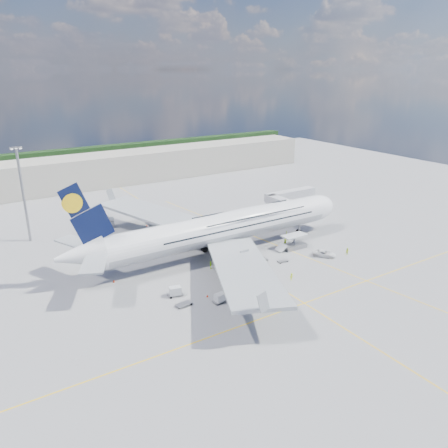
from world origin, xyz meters
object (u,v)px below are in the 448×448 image
airliner (225,227)px  crew_tug (292,277)px  crew_wing (211,265)px  dolly_nose_near (262,259)px  cone_wing_left_outer (147,225)px  cone_wing_left_inner (181,242)px  cone_wing_right_outer (228,292)px  dolly_back (184,304)px  catering_truck_inner (187,227)px  baggage_tug (233,286)px  cone_nose (317,217)px  crew_van (285,241)px  dolly_nose_far (283,261)px  crew_nose (287,234)px  light_mast (23,194)px  cone_tail (114,281)px  cone_wing_right_inner (207,296)px  dolly_row_b (175,291)px  crew_loader (348,251)px  cargo_loader (293,244)px  dolly_row_a (220,298)px  catering_truck_outer (102,222)px  service_van (324,254)px  dolly_row_c (250,285)px

airliner → crew_tug: 22.14m
crew_wing → crew_tug: size_ratio=1.14×
dolly_nose_near → cone_wing_left_outer: cone_wing_left_outer is taller
cone_wing_left_inner → cone_wing_right_outer: size_ratio=0.80×
airliner → dolly_back: airliner is taller
airliner → catering_truck_inner: size_ratio=11.24×
baggage_tug → cone_nose: baggage_tug is taller
crew_van → crew_wing: bearing=71.6°
dolly_nose_far → crew_nose: size_ratio=1.64×
light_mast → cone_tail: (10.99, -35.95, -12.91)m
cone_wing_right_inner → dolly_back: bearing=-174.2°
dolly_row_b → crew_tug: size_ratio=2.11×
baggage_tug → cone_wing_right_outer: bearing=-158.8°
dolly_back → dolly_nose_near: 27.50m
catering_truck_inner → cone_nose: (40.64, -9.56, -1.67)m
cone_wing_right_inner → light_mast: bearing=115.4°
dolly_nose_far → crew_wing: bearing=163.5°
crew_loader → cone_wing_left_outer: 57.86m
airliner → dolly_nose_near: size_ratio=23.44×
airliner → cone_wing_left_inner: (-6.52, 11.80, -6.62)m
cone_wing_right_inner → baggage_tug: bearing=0.0°
cargo_loader → baggage_tug: (-25.48, -10.38, -0.52)m
light_mast → catering_truck_inner: size_ratio=3.62×
cone_wing_right_inner → airliner: bearing=48.9°
cone_wing_left_outer → dolly_row_a: bearing=-96.0°
crew_nose → cone_nose: (18.60, 7.37, -0.51)m
airliner → catering_truck_outer: 40.54m
crew_van → crew_nose: bearing=-67.9°
catering_truck_inner → crew_tug: size_ratio=4.28×
airliner → service_van: bearing=-38.0°
catering_truck_inner → crew_nose: bearing=-35.1°
dolly_row_a → dolly_row_c: bearing=6.2°
crew_loader → cone_tail: crew_loader is taller
dolly_nose_far → light_mast: bearing=139.5°
catering_truck_inner → crew_wing: 24.24m
dolly_nose_near → crew_nose: crew_nose is taller
cone_tail → dolly_row_a: bearing=-52.7°
dolly_nose_near → catering_truck_outer: 50.50m
dolly_row_c → crew_nose: 31.76m
light_mast → cone_wing_right_outer: size_ratio=40.38×
catering_truck_outer → cone_nose: bearing=-14.1°
dolly_row_c → crew_wing: bearing=115.5°
light_mast → baggage_tug: 62.39m
baggage_tug → catering_truck_inner: 35.36m
dolly_row_a → dolly_back: size_ratio=0.93×
dolly_row_b → crew_tug: bearing=-2.9°
dolly_row_c → cone_wing_left_inner: bearing=105.8°
service_van → cone_tail: bearing=126.7°
cargo_loader → crew_loader: size_ratio=4.58×
cone_nose → crew_wing: bearing=-163.6°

